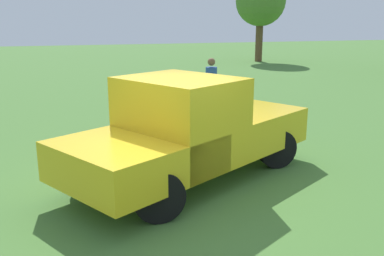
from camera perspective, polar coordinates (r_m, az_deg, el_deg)
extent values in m
plane|color=#477533|center=(6.72, -1.95, -9.10)|extent=(80.00, 80.00, 0.00)
cylinder|color=black|center=(8.85, 2.92, -0.77)|extent=(0.72, 0.22, 0.72)
cylinder|color=black|center=(8.01, 11.26, -2.70)|extent=(0.72, 0.22, 0.72)
cylinder|color=black|center=(6.94, -13.07, -5.51)|extent=(0.72, 0.22, 0.72)
cylinder|color=black|center=(5.83, -4.50, -9.12)|extent=(0.72, 0.22, 0.72)
cube|color=gold|center=(8.25, 6.57, 0.43)|extent=(2.52, 2.50, 0.64)
cube|color=gold|center=(6.92, -1.57, 1.01)|extent=(2.20, 2.31, 1.40)
cube|color=slate|center=(6.83, -1.59, 4.61)|extent=(1.93, 2.08, 0.48)
cube|color=gold|center=(6.42, -7.34, -3.89)|extent=(2.84, 2.69, 0.60)
cube|color=silver|center=(9.01, 9.80, -0.19)|extent=(0.98, 1.56, 0.16)
cylinder|color=navy|center=(12.04, 2.29, 3.48)|extent=(0.14, 0.14, 0.78)
cylinder|color=navy|center=(12.20, 2.82, 3.62)|extent=(0.14, 0.14, 0.78)
cylinder|color=#284C93|center=(12.01, 2.60, 6.76)|extent=(0.45, 0.45, 0.59)
sphere|color=brown|center=(11.96, 2.62, 8.85)|extent=(0.21, 0.21, 0.21)
cylinder|color=brown|center=(27.89, 8.99, 11.70)|extent=(0.45, 0.45, 2.81)
sphere|color=#4C7A2D|center=(27.88, 9.18, 16.50)|extent=(3.11, 3.11, 3.11)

